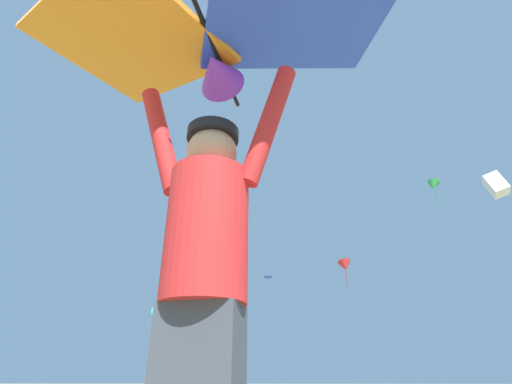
{
  "coord_description": "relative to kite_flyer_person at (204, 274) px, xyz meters",
  "views": [
    {
      "loc": [
        0.71,
        -1.74,
        0.57
      ],
      "look_at": [
        0.34,
        1.42,
        2.15
      ],
      "focal_mm": 26.42,
      "sensor_mm": 36.0,
      "label": 1
    }
  ],
  "objects": [
    {
      "name": "kite_flyer_person",
      "position": [
        0.0,
        0.0,
        0.0
      ],
      "size": [
        0.81,
        0.37,
        1.92
      ],
      "color": "#424751",
      "rests_on": "ground"
    },
    {
      "name": "held_stunt_kite",
      "position": [
        -0.01,
        -0.09,
        1.22
      ],
      "size": [
        2.13,
        1.22,
        0.43
      ],
      "color": "black"
    },
    {
      "name": "distant_kite_green_mid_left",
      "position": [
        8.95,
        20.6,
        10.49
      ],
      "size": [
        1.1,
        1.08,
        1.67
      ],
      "color": "green"
    },
    {
      "name": "distant_kite_blue_low_right",
      "position": [
        -2.55,
        32.84,
        8.06
      ],
      "size": [
        1.0,
        1.0,
        0.17
      ],
      "color": "blue"
    },
    {
      "name": "distant_kite_white_mid_right",
      "position": [
        8.23,
        12.74,
        6.49
      ],
      "size": [
        0.88,
        0.89,
        1.11
      ],
      "color": "white"
    },
    {
      "name": "distant_kite_red_high_right",
      "position": [
        3.07,
        21.06,
        5.68
      ],
      "size": [
        1.14,
        1.19,
        1.83
      ],
      "color": "red"
    },
    {
      "name": "distant_kite_green_low_left",
      "position": [
        4.0,
        15.08,
        19.08
      ],
      "size": [
        1.17,
        1.2,
        0.43
      ],
      "color": "green"
    },
    {
      "name": "marker_flag",
      "position": [
        -2.36,
        5.82,
        0.65
      ],
      "size": [
        0.3,
        0.24,
        1.83
      ],
      "color": "silver",
      "rests_on": "ground"
    }
  ]
}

